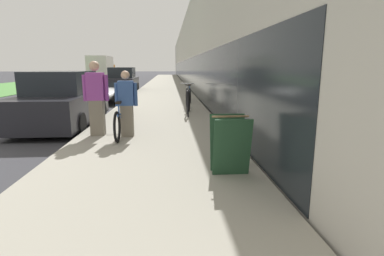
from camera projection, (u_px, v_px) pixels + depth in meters
The scene contains 14 objects.
sidewalk_slab at pixel (165, 86), 26.08m from camera, with size 3.65×70.00×0.16m.
storefront_facade at pixel (226, 55), 33.79m from camera, with size 10.01×70.00×6.16m.
lawn_strip at pixel (27, 85), 29.01m from camera, with size 7.96×70.00×0.03m.
tandem_bicycle at pixel (123, 119), 7.31m from camera, with size 0.52×2.48×0.86m.
person_rider at pixel (126, 104), 6.93m from camera, with size 0.52×0.20×1.53m.
person_bystander at pixel (96, 99), 7.05m from camera, with size 0.59×0.23×1.75m.
bike_rack_hoop at pixel (188, 100), 9.94m from camera, with size 0.05×0.60×0.84m.
cruiser_bike_nearest at pixel (188, 99), 11.46m from camera, with size 0.52×1.74×0.99m.
cruiser_bike_middle at pixel (189, 94), 13.85m from camera, with size 0.52×1.77×0.85m.
sandwich_board_sign at pixel (230, 144), 4.59m from camera, with size 0.56×0.56×0.90m.
parked_sedan_curbside at pixel (63, 102), 8.97m from camera, with size 1.88×4.38×1.64m.
vintage_roadster_curbside at pixel (105, 94), 14.86m from camera, with size 1.83×4.28×0.98m.
parked_sedan_far at pixel (123, 81), 20.80m from camera, with size 1.95×4.11×1.72m.
moving_truck at pixel (102, 69), 35.89m from camera, with size 2.35×6.05×2.97m.
Camera 1 is at (5.81, -5.38, 1.78)m, focal length 28.00 mm.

